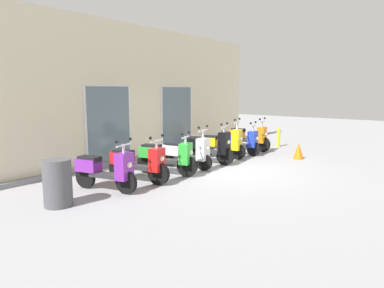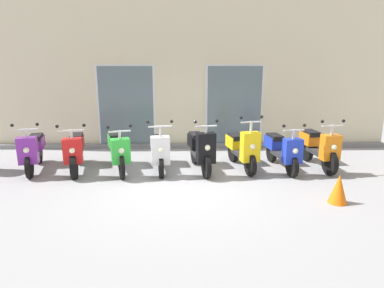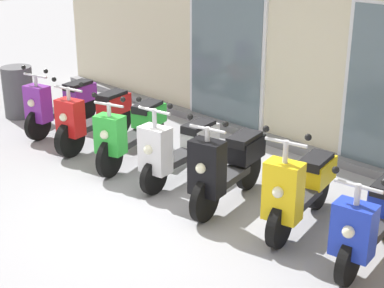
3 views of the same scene
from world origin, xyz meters
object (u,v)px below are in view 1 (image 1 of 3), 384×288
scooter_white (187,152)px  trash_bin (58,183)px  traffic_cone (299,151)px  scooter_black (210,147)px  scooter_orange (249,137)px  scooter_purple (105,169)px  scooter_yellow (223,143)px  scooter_red (138,163)px  curb_bollard (279,138)px  scooter_blue (238,141)px  scooter_green (167,156)px

scooter_white → trash_bin: (-3.99, -0.09, -0.02)m
scooter_white → trash_bin: scooter_white is taller
trash_bin → traffic_cone: size_ratio=1.71×
scooter_black → scooter_orange: bearing=4.2°
scooter_purple → scooter_orange: size_ratio=0.97×
scooter_yellow → scooter_white: bearing=-178.4°
scooter_black → scooter_orange: size_ratio=0.96×
scooter_red → trash_bin: scooter_red is taller
trash_bin → curb_bollard: bearing=-1.7°
scooter_white → scooter_black: (0.93, -0.10, 0.04)m
scooter_purple → scooter_blue: (5.58, 0.01, -0.03)m
scooter_white → scooter_green: bearing=-176.8°
scooter_green → scooter_black: bearing=-1.5°
scooter_white → scooter_yellow: 1.88m
scooter_red → traffic_cone: scooter_red is taller
trash_bin → traffic_cone: bearing=-14.1°
scooter_red → scooter_black: 2.79m
scooter_orange → curb_bollard: size_ratio=2.32×
trash_bin → scooter_green: bearing=0.7°
scooter_black → scooter_yellow: size_ratio=1.00×
scooter_red → scooter_black: scooter_black is taller
scooter_black → scooter_orange: 2.72m
scooter_white → curb_bollard: scooter_white is taller
scooter_green → traffic_cone: (4.15, -1.86, -0.23)m
scooter_green → scooter_white: scooter_white is taller
scooter_black → scooter_yellow: (0.95, 0.15, -0.03)m
scooter_black → scooter_purple: bearing=178.3°
scooter_purple → traffic_cone: size_ratio=3.02×
scooter_yellow → scooter_red: bearing=-179.1°
scooter_white → traffic_cone: (3.24, -1.91, -0.21)m
traffic_cone → scooter_blue: bearing=103.5°
scooter_blue → traffic_cone: size_ratio=3.03×
curb_bollard → scooter_purple: bearing=177.4°
scooter_orange → trash_bin: size_ratio=1.82×
scooter_white → scooter_blue: 2.78m
scooter_red → scooter_white: bearing=0.2°
scooter_blue → trash_bin: (-6.77, -0.11, -0.01)m
trash_bin → scooter_white: bearing=1.3°
scooter_white → traffic_cone: scooter_white is taller
scooter_white → scooter_blue: bearing=0.4°
scooter_red → curb_bollard: bearing=-2.8°
traffic_cone → curb_bollard: 2.49m
scooter_white → scooter_black: 0.94m
scooter_yellow → scooter_blue: 0.90m
scooter_blue → scooter_white: bearing=-179.6°
scooter_white → curb_bollard: bearing=-3.9°
scooter_purple → scooter_black: size_ratio=1.01×
scooter_orange → traffic_cone: bearing=-101.4°
scooter_purple → scooter_black: bearing=-1.7°
trash_bin → scooter_purple: bearing=4.8°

